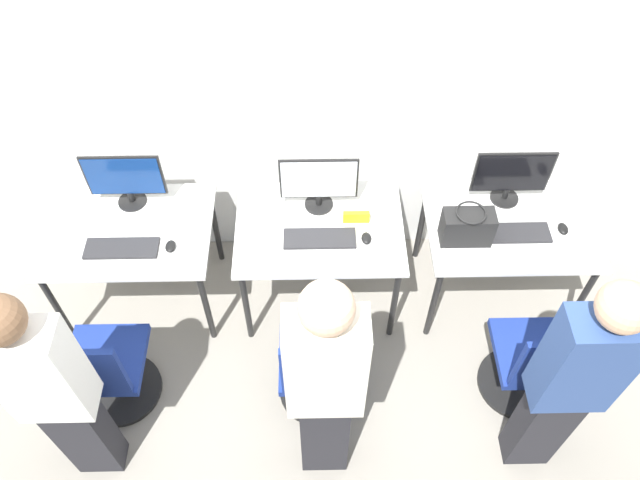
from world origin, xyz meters
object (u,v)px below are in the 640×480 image
object	(u,v)px
monitor_left	(125,179)
monitor_right	(512,176)
keyboard_left	(122,248)
keyboard_right	(514,233)
keyboard_center	(320,238)
monitor_center	(319,182)
mouse_right	(563,229)
handbag	(467,227)
person_center	(325,385)
office_chair_left	(107,373)
mouse_center	(366,238)
office_chair_center	(318,371)
person_left	(53,391)
office_chair_right	(532,366)
person_right	(571,381)

from	to	relation	value
monitor_left	monitor_right	world-z (taller)	same
keyboard_left	keyboard_right	bearing A→B (deg)	1.81
keyboard_center	monitor_right	world-z (taller)	monitor_right
monitor_center	mouse_right	distance (m)	1.50
mouse_right	handbag	bearing A→B (deg)	-174.79
keyboard_left	monitor_center	size ratio (longest dim) A/B	0.91
keyboard_right	monitor_left	bearing A→B (deg)	172.59
keyboard_center	person_center	world-z (taller)	person_center
office_chair_left	mouse_center	world-z (taller)	office_chair_left
mouse_center	monitor_center	bearing A→B (deg)	134.22
monitor_left	office_chair_center	world-z (taller)	monitor_left
office_chair_left	keyboard_left	bearing A→B (deg)	83.39
person_left	mouse_center	world-z (taller)	person_left
monitor_left	office_chair_right	distance (m)	2.65
monitor_center	keyboard_right	world-z (taller)	monitor_center
keyboard_left	office_chair_left	world-z (taller)	office_chair_left
person_left	office_chair_right	xyz separation A→B (m)	(2.50, 0.37, -0.55)
person_center	keyboard_center	bearing A→B (deg)	90.42
keyboard_center	person_right	world-z (taller)	person_right
person_center	mouse_right	distance (m)	1.83
monitor_center	keyboard_center	world-z (taller)	monitor_center
office_chair_left	keyboard_center	size ratio (longest dim) A/B	2.04
keyboard_left	mouse_center	distance (m)	1.45
monitor_right	handbag	size ratio (longest dim) A/B	1.57
office_chair_left	handbag	size ratio (longest dim) A/B	2.93
mouse_center	mouse_right	size ratio (longest dim) A/B	1.00
mouse_center	handbag	xyz separation A→B (m)	(0.58, -0.00, 0.10)
monitor_left	office_chair_center	xyz separation A→B (m)	(1.14, -1.00, -0.58)
monitor_left	office_chair_center	bearing A→B (deg)	-41.14
monitor_left	person_right	xyz separation A→B (m)	(2.34, -1.35, -0.01)
keyboard_left	person_left	world-z (taller)	person_left
office_chair_left	monitor_right	bearing A→B (deg)	22.01
keyboard_center	office_chair_left	bearing A→B (deg)	-151.90
keyboard_left	person_left	size ratio (longest dim) A/B	0.26
person_left	person_right	bearing A→B (deg)	0.01
monitor_left	mouse_center	bearing A→B (deg)	-12.97
office_chair_center	person_right	distance (m)	1.37
office_chair_right	person_right	distance (m)	0.68
monitor_left	person_right	distance (m)	2.70
office_chair_left	person_left	world-z (taller)	person_left
person_right	monitor_left	bearing A→B (deg)	149.99
office_chair_right	handbag	bearing A→B (deg)	119.19
office_chair_center	office_chair_right	size ratio (longest dim) A/B	1.00
keyboard_center	monitor_right	distance (m)	1.22
person_left	monitor_left	bearing A→B (deg)	85.54
monitor_center	person_right	size ratio (longest dim) A/B	0.28
mouse_center	keyboard_left	bearing A→B (deg)	-178.22
office_chair_left	office_chair_right	xyz separation A→B (m)	(2.46, 0.00, 0.00)
mouse_center	office_chair_left	bearing A→B (deg)	-156.69
office_chair_left	keyboard_center	world-z (taller)	office_chair_left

